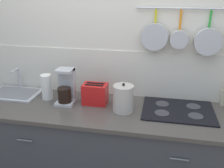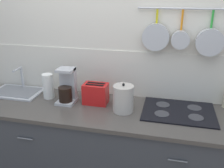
{
  "view_description": "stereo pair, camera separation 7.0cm",
  "coord_description": "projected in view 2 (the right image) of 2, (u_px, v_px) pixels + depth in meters",
  "views": [
    {
      "loc": [
        0.44,
        -1.93,
        1.9
      ],
      "look_at": [
        0.05,
        0.0,
        1.15
      ],
      "focal_mm": 40.0,
      "sensor_mm": 36.0,
      "label": 1
    },
    {
      "loc": [
        0.51,
        -1.92,
        1.9
      ],
      "look_at": [
        0.05,
        0.0,
        1.15
      ],
      "focal_mm": 40.0,
      "sensor_mm": 36.0,
      "label": 2
    }
  ],
  "objects": [
    {
      "name": "sink_basin",
      "position": [
        17.0,
        91.0,
        2.55
      ],
      "size": [
        0.5,
        0.34,
        0.24
      ],
      "color": "#B7BABF",
      "rests_on": "countertop"
    },
    {
      "name": "paper_towel_roll",
      "position": [
        48.0,
        86.0,
        2.4
      ],
      "size": [
        0.1,
        0.1,
        0.24
      ],
      "color": "white",
      "rests_on": "countertop"
    },
    {
      "name": "countertop",
      "position": [
        106.0,
        111.0,
        2.21
      ],
      "size": [
        2.56,
        0.67,
        0.03
      ],
      "color": "#4C4742",
      "rests_on": "cabinet_base"
    },
    {
      "name": "coffee_maker",
      "position": [
        67.0,
        88.0,
        2.31
      ],
      "size": [
        0.16,
        0.19,
        0.33
      ],
      "color": "#B7BABF",
      "rests_on": "countertop"
    },
    {
      "name": "cabinet_base",
      "position": [
        107.0,
        153.0,
        2.38
      ],
      "size": [
        2.52,
        0.65,
        0.87
      ],
      "color": "#3F4247",
      "rests_on": "ground_plane"
    },
    {
      "name": "toaster",
      "position": [
        96.0,
        94.0,
        2.29
      ],
      "size": [
        0.24,
        0.15,
        0.19
      ],
      "color": "red",
      "rests_on": "countertop"
    },
    {
      "name": "kettle",
      "position": [
        123.0,
        99.0,
        2.13
      ],
      "size": [
        0.18,
        0.18,
        0.26
      ],
      "color": "beige",
      "rests_on": "countertop"
    },
    {
      "name": "wall_back",
      "position": [
        116.0,
        58.0,
        2.42
      ],
      "size": [
        7.2,
        0.16,
        2.6
      ],
      "color": "silver",
      "rests_on": "ground_plane"
    },
    {
      "name": "cooktop",
      "position": [
        178.0,
        111.0,
        2.15
      ],
      "size": [
        0.61,
        0.46,
        0.01
      ],
      "color": "black",
      "rests_on": "countertop"
    }
  ]
}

